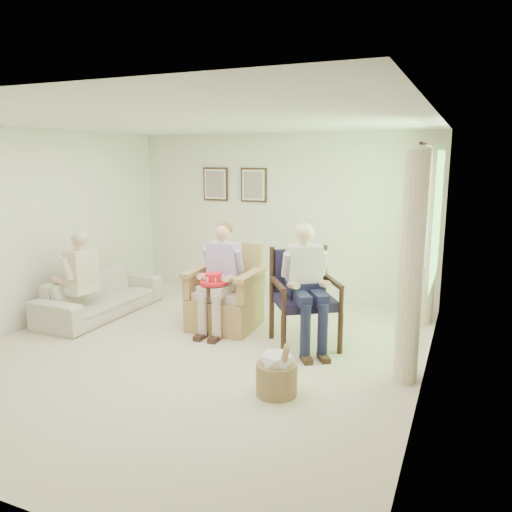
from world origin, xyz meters
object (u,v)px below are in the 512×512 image
at_px(person_sofa, 78,273).
at_px(hatbox, 277,372).
at_px(wood_armchair, 308,294).
at_px(wicker_armchair, 226,301).
at_px(sofa, 101,295).
at_px(person_wicker, 221,270).
at_px(person_dark, 303,277).
at_px(red_hat, 214,280).

bearing_deg(person_sofa, hatbox, 77.36).
height_order(wood_armchair, person_sofa, person_sofa).
bearing_deg(wicker_armchair, sofa, -174.28).
bearing_deg(wicker_armchair, person_wicker, -91.56).
bearing_deg(hatbox, person_dark, 96.79).
xyz_separation_m(wicker_armchair, wood_armchair, (1.17, -0.14, 0.27)).
relative_size(person_wicker, person_dark, 0.95).
height_order(sofa, red_hat, red_hat).
relative_size(person_sofa, red_hat, 3.55).
relative_size(wicker_armchair, wood_armchair, 0.97).
distance_m(sofa, person_sofa, 0.60).
bearing_deg(sofa, person_wicker, -87.06).
bearing_deg(sofa, person_dark, -91.53).
height_order(wood_armchair, sofa, wood_armchair).
bearing_deg(sofa, person_sofa, -180.00).
height_order(red_hat, hatbox, red_hat).
xyz_separation_m(wicker_armchair, sofa, (-1.88, -0.24, -0.06)).
bearing_deg(person_wicker, red_hat, -89.57).
bearing_deg(person_wicker, sofa, -178.62).
bearing_deg(hatbox, sofa, 157.89).
bearing_deg(wicker_armchair, person_dark, -17.00).
bearing_deg(person_dark, wood_armchair, 56.06).
xyz_separation_m(wood_armchair, person_wicker, (-1.17, -0.01, 0.19)).
distance_m(wood_armchair, sofa, 3.07).
bearing_deg(person_dark, person_wicker, 137.38).
height_order(sofa, person_sofa, person_sofa).
xyz_separation_m(wicker_armchair, person_dark, (1.17, -0.32, 0.52)).
xyz_separation_m(person_wicker, person_sofa, (-1.88, -0.53, -0.11)).
relative_size(wicker_armchair, person_dark, 0.75).
height_order(person_sofa, red_hat, person_sofa).
bearing_deg(wood_armchair, person_sofa, 155.95).
relative_size(sofa, hatbox, 3.38).
bearing_deg(wicker_armchair, red_hat, -90.39).
height_order(sofa, person_wicker, person_wicker).
relative_size(person_dark, red_hat, 4.14).
bearing_deg(hatbox, wicker_armchair, 130.45).
relative_size(person_dark, hatbox, 2.49).
distance_m(wood_armchair, person_wicker, 1.18).
height_order(wood_armchair, person_wicker, person_wicker).
relative_size(sofa, person_sofa, 1.58).
relative_size(person_sofa, hatbox, 2.14).
bearing_deg(red_hat, sofa, 176.77).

